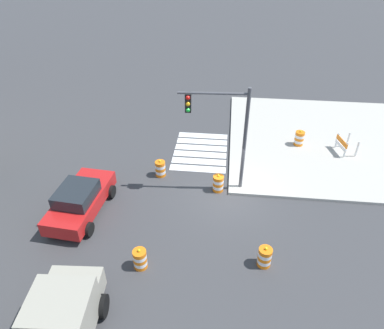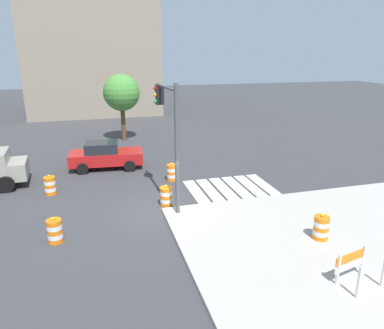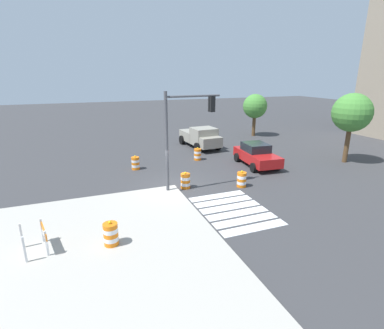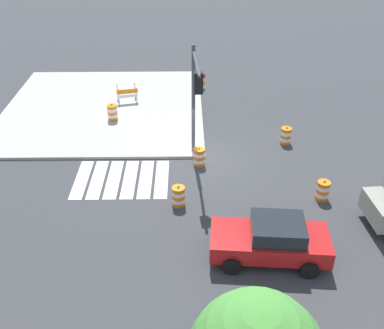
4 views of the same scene
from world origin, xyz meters
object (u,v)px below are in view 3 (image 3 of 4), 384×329
(traffic_barrel_median_near, at_px, (198,154))
(sports_car, at_px, (256,155))
(pickup_truck, at_px, (201,137))
(traffic_barrel_crosswalk_end, at_px, (185,181))
(traffic_barrel_near_corner, at_px, (135,163))
(street_tree_streetside_mid, at_px, (352,113))
(traffic_barrel_on_sidewalk, at_px, (111,234))
(traffic_barrel_median_far, at_px, (242,180))
(construction_barricade, at_px, (40,236))
(traffic_light_pole, at_px, (186,123))
(street_tree_streetside_near, at_px, (255,106))

(traffic_barrel_median_near, bearing_deg, sports_car, 50.97)
(pickup_truck, distance_m, traffic_barrel_crosswalk_end, 10.09)
(traffic_barrel_near_corner, bearing_deg, street_tree_streetside_mid, 75.68)
(traffic_barrel_median_near, distance_m, street_tree_streetside_mid, 11.81)
(traffic_barrel_crosswalk_end, xyz_separation_m, traffic_barrel_on_sidewalk, (4.87, -4.78, 0.15))
(street_tree_streetside_mid, bearing_deg, sports_car, -104.05)
(traffic_barrel_median_far, bearing_deg, traffic_barrel_on_sidewalk, -64.08)
(construction_barricade, height_order, street_tree_streetside_mid, street_tree_streetside_mid)
(traffic_barrel_median_far, distance_m, traffic_light_pole, 4.81)
(construction_barricade, bearing_deg, traffic_light_pole, 119.41)
(pickup_truck, height_order, street_tree_streetside_mid, street_tree_streetside_mid)
(traffic_barrel_median_near, relative_size, street_tree_streetside_near, 0.23)
(traffic_barrel_near_corner, relative_size, traffic_barrel_median_near, 1.00)
(street_tree_streetside_near, bearing_deg, street_tree_streetside_mid, 5.64)
(traffic_barrel_near_corner, distance_m, construction_barricade, 10.33)
(traffic_barrel_median_far, relative_size, street_tree_streetside_mid, 0.20)
(street_tree_streetside_near, bearing_deg, traffic_barrel_median_near, -54.50)
(sports_car, relative_size, traffic_barrel_on_sidewalk, 4.35)
(sports_car, height_order, traffic_light_pole, traffic_light_pole)
(pickup_truck, bearing_deg, traffic_barrel_median_near, -26.19)
(construction_barricade, bearing_deg, sports_car, 116.09)
(sports_car, distance_m, traffic_barrel_on_sidewalk, 13.39)
(traffic_barrel_crosswalk_end, height_order, traffic_light_pole, traffic_light_pole)
(traffic_barrel_crosswalk_end, relative_size, traffic_barrel_median_far, 1.00)
(traffic_barrel_crosswalk_end, distance_m, traffic_barrel_median_far, 3.37)
(traffic_barrel_crosswalk_end, relative_size, street_tree_streetside_near, 0.23)
(construction_barricade, relative_size, street_tree_streetside_near, 0.31)
(traffic_barrel_crosswalk_end, height_order, traffic_barrel_on_sidewalk, traffic_barrel_on_sidewalk)
(traffic_barrel_on_sidewalk, bearing_deg, pickup_truck, 145.53)
(traffic_barrel_on_sidewalk, relative_size, traffic_light_pole, 0.19)
(traffic_barrel_median_near, bearing_deg, traffic_barrel_median_far, 2.94)
(traffic_barrel_median_far, bearing_deg, pickup_truck, 171.61)
(traffic_barrel_median_far, relative_size, street_tree_streetside_near, 0.23)
(traffic_barrel_near_corner, xyz_separation_m, traffic_barrel_on_sidewalk, (9.52, -2.68, 0.15))
(sports_car, relative_size, traffic_barrel_median_near, 4.35)
(traffic_barrel_near_corner, xyz_separation_m, construction_barricade, (8.93, -5.18, 0.27))
(traffic_barrel_crosswalk_end, xyz_separation_m, street_tree_streetside_near, (-11.91, 12.18, 2.73))
(street_tree_streetside_near, bearing_deg, construction_barricade, -50.24)
(traffic_barrel_crosswalk_end, distance_m, street_tree_streetside_mid, 13.71)
(pickup_truck, height_order, traffic_light_pole, traffic_light_pole)
(pickup_truck, relative_size, traffic_barrel_median_near, 5.17)
(traffic_barrel_median_near, height_order, construction_barricade, construction_barricade)
(pickup_truck, xyz_separation_m, traffic_barrel_median_near, (3.62, -1.78, -0.52))
(construction_barricade, relative_size, street_tree_streetside_mid, 0.26)
(traffic_barrel_median_far, distance_m, street_tree_streetside_near, 15.92)
(traffic_barrel_median_near, bearing_deg, traffic_barrel_near_corner, -82.64)
(traffic_barrel_near_corner, distance_m, street_tree_streetside_mid, 16.22)
(construction_barricade, bearing_deg, pickup_truck, 137.81)
(street_tree_streetside_mid, bearing_deg, construction_barricade, -76.32)
(traffic_barrel_median_near, bearing_deg, traffic_barrel_on_sidewalk, -37.09)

